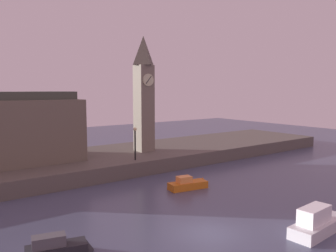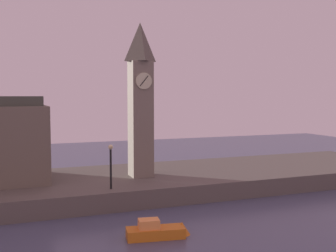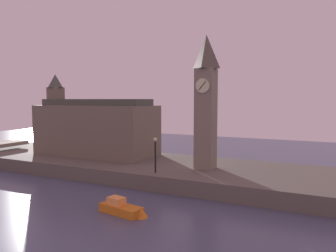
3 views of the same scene
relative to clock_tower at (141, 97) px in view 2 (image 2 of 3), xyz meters
The scene contains 4 objects.
far_embankment 10.80m from the clock_tower, behind, with size 70.00×12.00×1.50m, color #5B544C.
clock_tower is the anchor object (origin of this frame).
streetlamp 7.18m from the clock_tower, 132.32° to the right, with size 0.36×0.36×3.39m.
boat_patrol_orange 13.97m from the clock_tower, 101.11° to the right, with size 4.21×1.80×1.28m.
Camera 2 is at (-2.84, -14.23, 8.55)m, focal length 42.96 mm.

